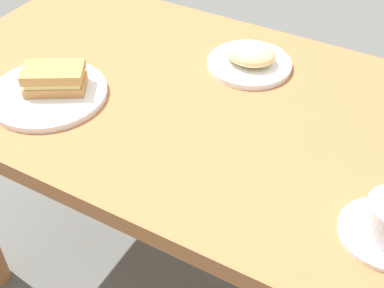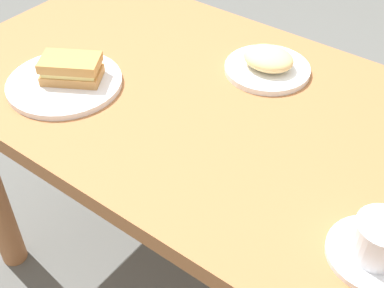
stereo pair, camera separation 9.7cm
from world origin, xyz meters
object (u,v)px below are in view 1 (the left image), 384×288
Objects in this scene: dining_table at (194,143)px; sandwich_plate at (48,94)px; sandwich_front at (55,78)px; side_plate at (249,64)px.

sandwich_plate reaches higher than dining_table.
sandwich_plate is 0.04m from sandwich_front.
sandwich_front is at bearing -124.94° from sandwich_plate.
sandwich_front reaches higher than dining_table.
sandwich_plate is at bearing 28.69° from dining_table.
side_plate is at bearing -107.96° from dining_table.
side_plate is (-0.34, -0.33, 0.00)m from sandwich_plate.
sandwich_front is 0.45m from side_plate.
dining_table is 8.45× the size of sandwich_front.
sandwich_front is (0.27, 0.14, 0.18)m from dining_table.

